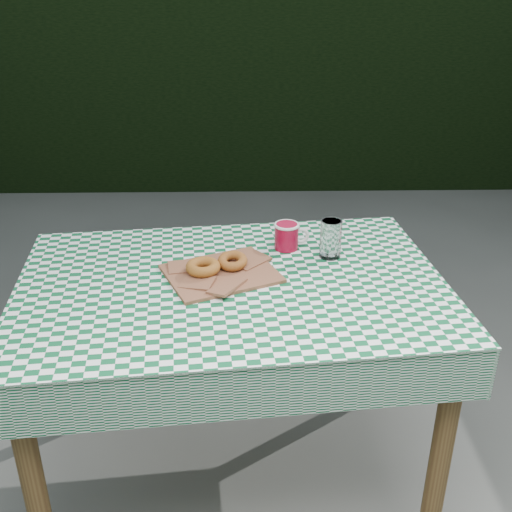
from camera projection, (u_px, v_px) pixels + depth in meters
The scene contains 9 objects.
ground at pixel (203, 490), 2.07m from camera, with size 60.00×60.00×0.00m, color #4E4E49.
hedge_north at pixel (223, 59), 4.54m from camera, with size 7.00×0.70×1.80m, color black.
table at pixel (234, 388), 1.96m from camera, with size 1.21×0.81×0.75m, color #55381D.
tablecloth at pixel (232, 283), 1.80m from camera, with size 1.23×0.83×0.01m, color #0C4E2A.
paper_bag at pixel (221, 273), 1.83m from camera, with size 0.31×0.25×0.02m, color brown.
bagel_front at pixel (203, 267), 1.81m from camera, with size 0.10×0.10×0.03m, color #9B6120.
bagel_back at pixel (232, 261), 1.85m from camera, with size 0.09×0.09×0.03m, color #9C5520.
coffee_mug at pixel (286, 236), 1.98m from camera, with size 0.15×0.15×0.09m, color maroon, non-canonical shape.
drinking_glass at pixel (331, 239), 1.92m from camera, with size 0.07×0.07×0.12m, color white.
Camera 1 is at (0.14, -1.51, 1.62)m, focal length 43.65 mm.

